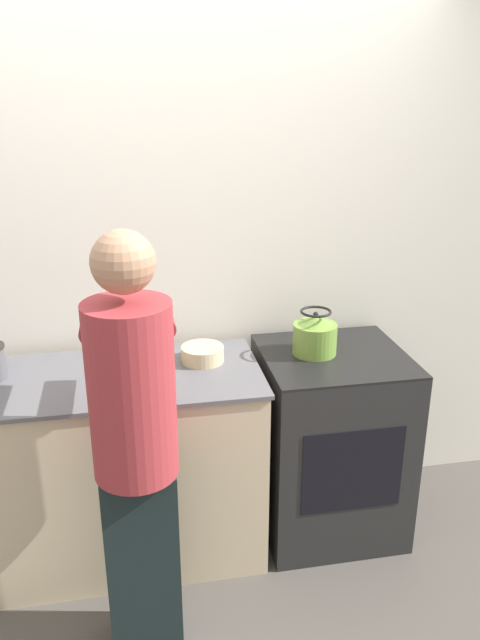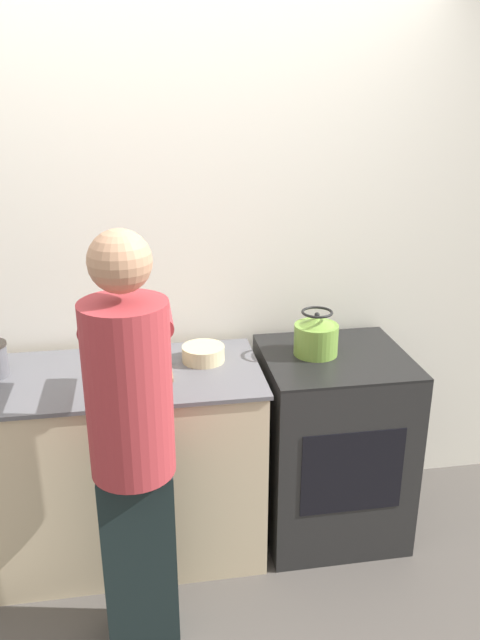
# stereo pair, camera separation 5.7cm
# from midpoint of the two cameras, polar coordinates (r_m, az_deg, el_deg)

# --- Properties ---
(ground_plane) EXTENTS (12.00, 12.00, 0.00)m
(ground_plane) POSITION_cam_midpoint_polar(r_m,az_deg,el_deg) (3.00, -4.86, -22.91)
(ground_plane) COLOR #4C4742
(wall_back) EXTENTS (8.00, 0.05, 2.60)m
(wall_back) POSITION_cam_midpoint_polar(r_m,az_deg,el_deg) (2.96, -7.04, 5.56)
(wall_back) COLOR silver
(wall_back) RESTS_ON ground_plane
(counter) EXTENTS (1.39, 0.62, 0.90)m
(counter) POSITION_cam_midpoint_polar(r_m,az_deg,el_deg) (2.95, -12.69, -13.00)
(counter) COLOR #C6B28E
(counter) RESTS_ON ground_plane
(oven) EXTENTS (0.65, 0.62, 0.92)m
(oven) POSITION_cam_midpoint_polar(r_m,az_deg,el_deg) (3.08, 7.66, -10.96)
(oven) COLOR black
(oven) RESTS_ON ground_plane
(person) EXTENTS (0.34, 0.58, 1.64)m
(person) POSITION_cam_midpoint_polar(r_m,az_deg,el_deg) (2.27, -10.32, -10.41)
(person) COLOR black
(person) RESTS_ON ground_plane
(cutting_board) EXTENTS (0.29, 0.20, 0.02)m
(cutting_board) POSITION_cam_midpoint_polar(r_m,az_deg,el_deg) (2.70, -9.97, -4.87)
(cutting_board) COLOR #A87A4C
(cutting_board) RESTS_ON counter
(knife) EXTENTS (0.19, 0.10, 0.01)m
(knife) POSITION_cam_midpoint_polar(r_m,az_deg,el_deg) (2.70, -10.51, -4.68)
(knife) COLOR silver
(knife) RESTS_ON cutting_board
(kettle) EXTENTS (0.20, 0.20, 0.21)m
(kettle) POSITION_cam_midpoint_polar(r_m,az_deg,el_deg) (2.83, 6.29, -1.41)
(kettle) COLOR olive
(kettle) RESTS_ON oven
(bowl_prep) EXTENTS (0.19, 0.19, 0.07)m
(bowl_prep) POSITION_cam_midpoint_polar(r_m,az_deg,el_deg) (2.80, -4.04, -3.11)
(bowl_prep) COLOR #C6B789
(bowl_prep) RESTS_ON counter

